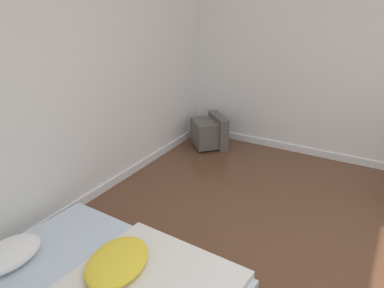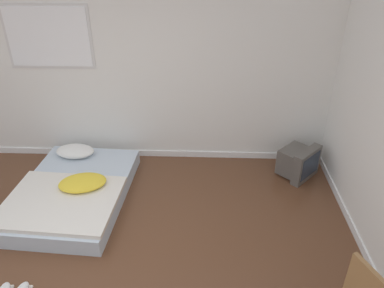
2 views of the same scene
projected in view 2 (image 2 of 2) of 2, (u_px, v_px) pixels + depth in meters
The scene contains 3 objects.
wall_back at pixel (132, 71), 4.92m from camera, with size 7.67×0.08×2.60m.
mattress_bed at pixel (73, 191), 4.58m from camera, with size 1.36×1.87×0.34m.
crt_tv at pixel (298, 162), 5.00m from camera, with size 0.60×0.60×0.43m.
Camera 2 is at (0.97, -2.26, 2.93)m, focal length 35.00 mm.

